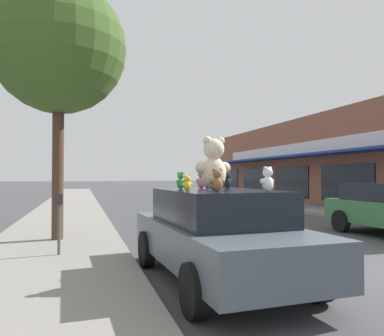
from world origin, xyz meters
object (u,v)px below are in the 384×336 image
(teddy_bear_white, at_px, (268,180))
(parking_meter, at_px, (59,216))
(teddy_bear_brown, at_px, (217,180))
(teddy_bear_teal, at_px, (217,182))
(teddy_bear_yellow, at_px, (187,183))
(teddy_bear_pink, at_px, (201,179))
(teddy_bear_green, at_px, (181,181))
(teddy_bear_black, at_px, (227,180))
(teddy_bear_giant, at_px, (214,164))
(teddy_bear_purple, at_px, (207,182))
(plush_art_car, at_px, (218,233))
(street_tree, at_px, (59,48))

(teddy_bear_white, bearing_deg, parking_meter, -71.35)
(teddy_bear_white, bearing_deg, teddy_bear_brown, -55.72)
(teddy_bear_teal, relative_size, teddy_bear_yellow, 1.11)
(teddy_bear_brown, distance_m, teddy_bear_pink, 1.47)
(teddy_bear_brown, height_order, teddy_bear_yellow, teddy_bear_brown)
(teddy_bear_green, height_order, teddy_bear_black, teddy_bear_black)
(teddy_bear_white, relative_size, parking_meter, 0.30)
(teddy_bear_giant, relative_size, teddy_bear_purple, 3.89)
(teddy_bear_teal, bearing_deg, teddy_bear_green, -40.67)
(plush_art_car, distance_m, teddy_bear_pink, 1.24)
(teddy_bear_purple, bearing_deg, teddy_bear_pink, 35.81)
(teddy_bear_purple, relative_size, street_tree, 0.03)
(teddy_bear_giant, bearing_deg, teddy_bear_pink, -103.32)
(teddy_bear_giant, bearing_deg, plush_art_car, 163.86)
(plush_art_car, bearing_deg, teddy_bear_white, -70.40)
(parking_meter, bearing_deg, teddy_bear_brown, -50.89)
(teddy_bear_white, height_order, teddy_bear_yellow, teddy_bear_white)
(teddy_bear_white, relative_size, teddy_bear_pink, 1.07)
(teddy_bear_green, bearing_deg, parking_meter, 17.69)
(teddy_bear_brown, relative_size, street_tree, 0.05)
(teddy_bear_giant, distance_m, teddy_bear_teal, 0.40)
(teddy_bear_yellow, xyz_separation_m, teddy_bear_pink, (0.59, 1.08, 0.05))
(street_tree, bearing_deg, teddy_bear_brown, -62.78)
(teddy_bear_teal, xyz_separation_m, teddy_bear_black, (0.50, 0.76, 0.02))
(plush_art_car, xyz_separation_m, teddy_bear_brown, (-0.23, -0.59, 0.89))
(parking_meter, bearing_deg, teddy_bear_purple, -26.31)
(teddy_bear_brown, relative_size, teddy_bear_black, 1.10)
(plush_art_car, height_order, teddy_bear_giant, teddy_bear_giant)
(teddy_bear_yellow, bearing_deg, teddy_bear_green, -108.39)
(teddy_bear_giant, distance_m, parking_meter, 3.67)
(teddy_bear_green, xyz_separation_m, teddy_bear_white, (0.90, -1.58, 0.03))
(plush_art_car, height_order, teddy_bear_brown, teddy_bear_brown)
(teddy_bear_white, xyz_separation_m, street_tree, (-3.21, 5.41, 3.44))
(teddy_bear_teal, height_order, parking_meter, teddy_bear_teal)
(teddy_bear_green, relative_size, parking_meter, 0.25)
(teddy_bear_brown, xyz_separation_m, teddy_bear_pink, (0.22, 1.45, -0.00))
(teddy_bear_green, xyz_separation_m, teddy_bear_black, (1.07, 0.41, 0.00))
(teddy_bear_giant, xyz_separation_m, parking_meter, (-2.59, 2.38, -1.04))
(teddy_bear_black, bearing_deg, teddy_bear_yellow, 22.74)
(teddy_bear_brown, bearing_deg, teddy_bear_yellow, -44.83)
(teddy_bear_giant, height_order, teddy_bear_purple, teddy_bear_giant)
(street_tree, bearing_deg, teddy_bear_yellow, -64.58)
(plush_art_car, relative_size, teddy_bear_yellow, 17.92)
(teddy_bear_giant, relative_size, teddy_bear_pink, 2.58)
(teddy_bear_purple, xyz_separation_m, parking_meter, (-2.81, 1.39, -0.71))
(teddy_bear_giant, bearing_deg, teddy_bear_yellow, 14.39)
(teddy_bear_white, distance_m, teddy_bear_black, 2.00)
(teddy_bear_white, bearing_deg, teddy_bear_giant, -88.07)
(teddy_bear_purple, bearing_deg, teddy_bear_white, 91.70)
(teddy_bear_teal, bearing_deg, teddy_bear_brown, 60.97)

